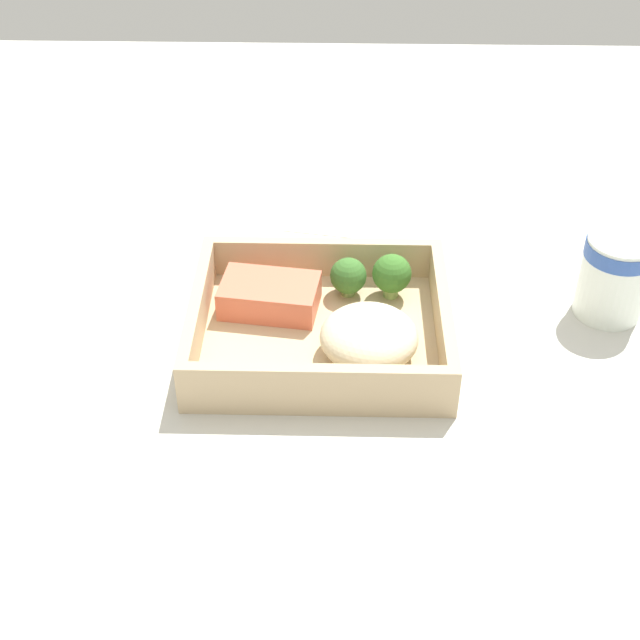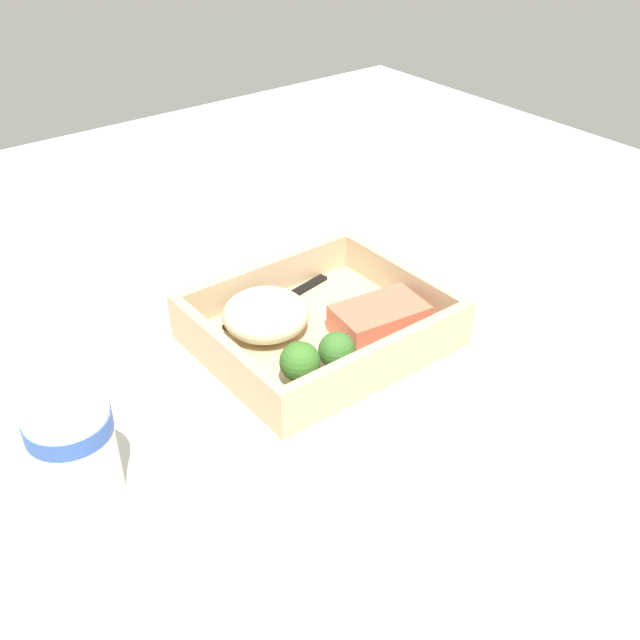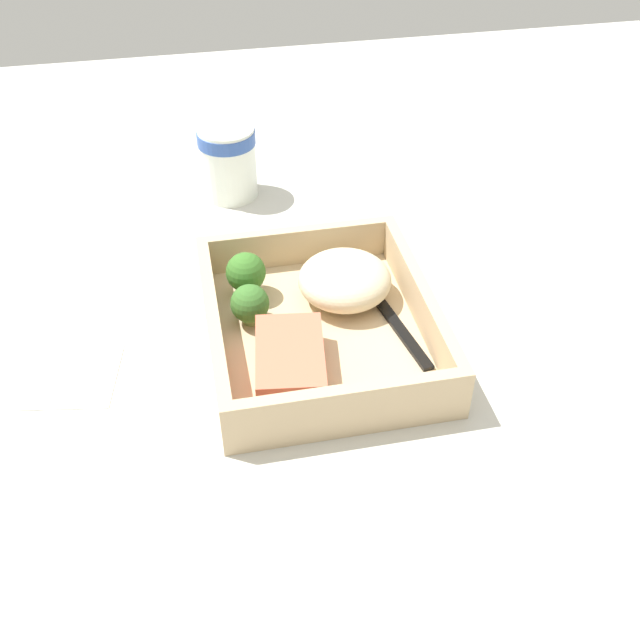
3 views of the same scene
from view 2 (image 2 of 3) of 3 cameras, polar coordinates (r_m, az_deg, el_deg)
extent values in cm
cube|color=beige|center=(84.06, 0.00, -2.09)|extent=(160.00, 160.00, 2.00)
cube|color=tan|center=(83.13, 0.00, -1.20)|extent=(25.52, 21.59, 1.20)
cube|color=tan|center=(88.66, -4.04, 3.22)|extent=(25.52, 1.20, 4.19)
cube|color=tan|center=(75.29, 4.76, -3.04)|extent=(25.52, 1.20, 4.19)
cube|color=tan|center=(88.44, 6.25, 3.01)|extent=(1.20, 19.19, 4.19)
cube|color=tan|center=(76.13, -7.26, -2.75)|extent=(1.20, 19.19, 4.19)
cube|color=#DA694D|center=(82.32, 4.54, 0.11)|extent=(10.63, 7.43, 3.14)
ellipsoid|color=beige|center=(81.61, -4.17, 0.42)|extent=(9.46, 9.51, 4.61)
cylinder|color=#87AB5D|center=(74.74, -1.52, -4.42)|extent=(1.56, 1.56, 1.74)
sphere|color=#396F27|center=(73.52, -1.54, -3.20)|extent=(4.10, 4.10, 4.10)
cylinder|color=#749852|center=(76.92, 1.28, -3.35)|extent=(1.46, 1.46, 1.30)
sphere|color=#396C2A|center=(75.90, 1.29, -2.32)|extent=(3.84, 3.84, 3.84)
cube|color=black|center=(88.49, -2.37, 1.80)|extent=(12.40, 3.27, 0.44)
cube|color=black|center=(83.99, -6.12, -0.34)|extent=(3.73, 2.77, 0.44)
cylinder|color=white|center=(66.21, -18.14, -9.69)|extent=(6.90, 6.90, 9.09)
cylinder|color=#3356A8|center=(64.05, -18.66, -7.52)|extent=(7.11, 7.11, 1.64)
cube|color=white|center=(69.64, 13.36, -11.17)|extent=(10.46, 13.51, 0.24)
camera|label=1|loc=(1.30, -24.47, 35.61)|focal=50.00mm
camera|label=3|loc=(1.05, 33.03, 29.89)|focal=42.00mm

